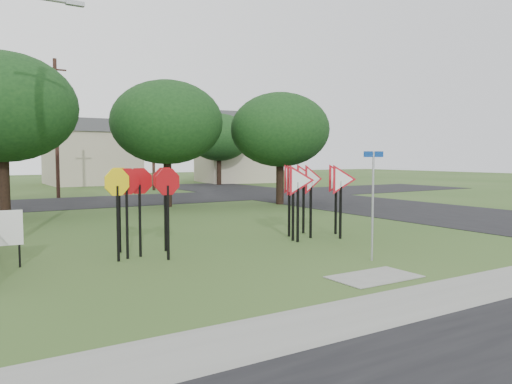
% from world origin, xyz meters
% --- Properties ---
extents(ground, '(140.00, 140.00, 0.00)m').
position_xyz_m(ground, '(0.00, 0.00, 0.00)').
color(ground, '#2D4B1C').
extents(sidewalk, '(30.00, 1.60, 0.02)m').
position_xyz_m(sidewalk, '(0.00, -4.20, 0.01)').
color(sidewalk, gray).
rests_on(sidewalk, ground).
extents(planting_strip, '(30.00, 0.80, 0.02)m').
position_xyz_m(planting_strip, '(0.00, -5.40, 0.01)').
color(planting_strip, '#2D4B1C').
rests_on(planting_strip, ground).
extents(street_right, '(8.00, 50.00, 0.02)m').
position_xyz_m(street_right, '(12.00, 10.00, 0.01)').
color(street_right, black).
rests_on(street_right, ground).
extents(street_far, '(60.00, 8.00, 0.02)m').
position_xyz_m(street_far, '(0.00, 20.00, 0.01)').
color(street_far, black).
rests_on(street_far, ground).
extents(curb_pad, '(2.00, 1.20, 0.02)m').
position_xyz_m(curb_pad, '(0.00, -2.40, 0.01)').
color(curb_pad, gray).
rests_on(curb_pad, ground).
extents(street_name_sign, '(0.58, 0.13, 2.86)m').
position_xyz_m(street_name_sign, '(1.28, -1.03, 1.65)').
color(street_name_sign, '#9A9EA3').
rests_on(street_name_sign, ground).
extents(stop_sign_cluster, '(2.32, 1.94, 2.44)m').
position_xyz_m(stop_sign_cluster, '(-3.72, 2.68, 1.81)').
color(stop_sign_cluster, black).
rests_on(stop_sign_cluster, ground).
extents(yield_sign_cluster, '(3.21, 1.80, 2.52)m').
position_xyz_m(yield_sign_cluster, '(2.21, 2.77, 1.85)').
color(yield_sign_cluster, black).
rests_on(yield_sign_cluster, ground).
extents(far_pole_a, '(1.40, 0.24, 9.00)m').
position_xyz_m(far_pole_a, '(-2.00, 24.00, 4.60)').
color(far_pole_a, '#39221A').
rests_on(far_pole_a, ground).
extents(far_pole_b, '(1.40, 0.24, 8.50)m').
position_xyz_m(far_pole_b, '(6.00, 28.00, 4.35)').
color(far_pole_b, '#39221A').
rests_on(far_pole_b, ground).
extents(house_mid, '(8.40, 8.40, 6.20)m').
position_xyz_m(house_mid, '(4.00, 40.00, 3.15)').
color(house_mid, '#B3A990').
rests_on(house_mid, ground).
extents(house_right, '(8.30, 8.30, 7.20)m').
position_xyz_m(house_right, '(18.00, 36.00, 3.65)').
color(house_right, '#B3A990').
rests_on(house_right, ground).
extents(tree_near_left, '(6.40, 6.40, 7.27)m').
position_xyz_m(tree_near_left, '(-6.00, 14.00, 4.86)').
color(tree_near_left, black).
rests_on(tree_near_left, ground).
extents(tree_near_mid, '(6.00, 6.00, 6.80)m').
position_xyz_m(tree_near_mid, '(2.00, 15.00, 4.54)').
color(tree_near_mid, black).
rests_on(tree_near_mid, ground).
extents(tree_near_right, '(5.60, 5.60, 6.33)m').
position_xyz_m(tree_near_right, '(8.00, 13.00, 4.22)').
color(tree_near_right, black).
rests_on(tree_near_right, ground).
extents(tree_far_right, '(6.00, 6.00, 6.80)m').
position_xyz_m(tree_far_right, '(14.00, 32.00, 4.54)').
color(tree_far_right, black).
rests_on(tree_far_right, ground).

